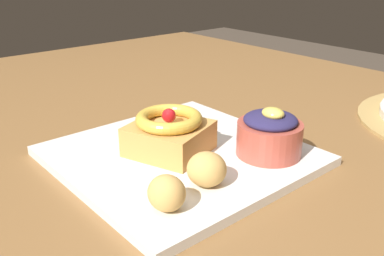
{
  "coord_description": "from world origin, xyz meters",
  "views": [
    {
      "loc": [
        0.47,
        -0.45,
        0.98
      ],
      "look_at": [
        0.08,
        -0.11,
        0.77
      ],
      "focal_mm": 39.82,
      "sensor_mm": 36.0,
      "label": 1
    }
  ],
  "objects_px": {
    "front_plate": "(180,156)",
    "berry_ramekin": "(270,134)",
    "fritter_front": "(207,169)",
    "cake_slice": "(169,133)",
    "fritter_middle": "(167,193)"
  },
  "relations": [
    {
      "from": "cake_slice",
      "to": "fritter_front",
      "type": "distance_m",
      "value": 0.1
    },
    {
      "from": "front_plate",
      "to": "fritter_front",
      "type": "height_order",
      "value": "fritter_front"
    },
    {
      "from": "cake_slice",
      "to": "berry_ramekin",
      "type": "xyz_separation_m",
      "value": [
        0.09,
        0.09,
        0.0
      ]
    },
    {
      "from": "fritter_middle",
      "to": "fritter_front",
      "type": "bearing_deg",
      "value": 99.22
    },
    {
      "from": "front_plate",
      "to": "fritter_front",
      "type": "bearing_deg",
      "value": -20.73
    },
    {
      "from": "cake_slice",
      "to": "berry_ramekin",
      "type": "bearing_deg",
      "value": 46.17
    },
    {
      "from": "berry_ramekin",
      "to": "fritter_front",
      "type": "relative_size",
      "value": 1.87
    },
    {
      "from": "fritter_front",
      "to": "fritter_middle",
      "type": "xyz_separation_m",
      "value": [
        0.01,
        -0.06,
        -0.0
      ]
    },
    {
      "from": "cake_slice",
      "to": "fritter_middle",
      "type": "distance_m",
      "value": 0.14
    },
    {
      "from": "cake_slice",
      "to": "fritter_front",
      "type": "relative_size",
      "value": 2.66
    },
    {
      "from": "cake_slice",
      "to": "front_plate",
      "type": "bearing_deg",
      "value": 51.13
    },
    {
      "from": "cake_slice",
      "to": "fritter_middle",
      "type": "height_order",
      "value": "cake_slice"
    },
    {
      "from": "fritter_front",
      "to": "fritter_middle",
      "type": "bearing_deg",
      "value": -80.78
    },
    {
      "from": "front_plate",
      "to": "cake_slice",
      "type": "xyz_separation_m",
      "value": [
        -0.01,
        -0.01,
        0.03
      ]
    },
    {
      "from": "front_plate",
      "to": "berry_ramekin",
      "type": "distance_m",
      "value": 0.12
    }
  ]
}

